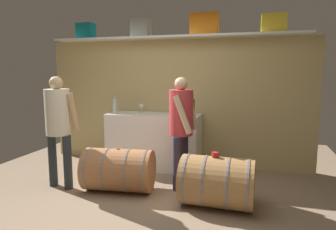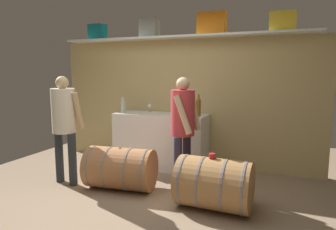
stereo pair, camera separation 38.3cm
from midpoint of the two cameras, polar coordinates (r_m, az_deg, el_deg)
ground_plane at (r=4.03m, az=-7.27°, el=-15.20°), size 5.74×7.33×0.02m
back_wall_panel at (r=5.19m, az=-0.82°, el=2.34°), size 4.54×0.10×2.12m
high_shelf_board at (r=5.05m, az=-1.34°, el=14.41°), size 4.18×0.40×0.03m
toolcase_teal at (r=5.72m, az=-17.13°, el=14.85°), size 0.31×0.21×0.27m
toolcase_grey at (r=5.25m, az=-7.31°, el=15.95°), size 0.31×0.21×0.30m
toolcase_orange at (r=4.95m, az=4.57°, el=16.67°), size 0.44×0.20×0.34m
toolcase_yellow at (r=4.85m, az=17.07°, el=16.11°), size 0.36×0.30×0.27m
work_cabinet at (r=5.05m, az=-4.83°, el=-4.86°), size 1.52×0.57×0.90m
wine_bottle_clear at (r=5.11m, az=-12.13°, el=1.75°), size 0.07×0.07×0.28m
wine_bottle_amber at (r=4.71m, az=2.34°, el=1.63°), size 0.07×0.07×0.34m
wine_glass at (r=5.18m, az=-7.12°, el=1.60°), size 0.08×0.08×0.14m
wine_barrel_near at (r=3.65m, az=6.22°, el=-12.44°), size 0.86×0.63×0.61m
wine_barrel_far at (r=4.18m, az=-11.90°, el=-10.09°), size 0.96×0.65×0.58m
tasting_cup at (r=3.55m, az=5.78°, el=-7.43°), size 0.08×0.08×0.05m
winemaker_pouring at (r=4.39m, az=-22.32°, el=-0.95°), size 0.48×0.42×1.52m
visitor_tasting at (r=4.07m, az=-0.16°, el=-1.12°), size 0.37×0.47×1.51m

